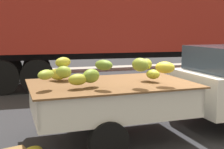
% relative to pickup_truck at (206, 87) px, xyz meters
% --- Properties ---
extents(ground, '(220.00, 220.00, 0.00)m').
position_rel_pickup_truck_xyz_m(ground, '(-0.54, -0.13, -0.89)').
color(ground, '#28282B').
extents(curb_strip, '(80.00, 0.80, 0.16)m').
position_rel_pickup_truck_xyz_m(curb_strip, '(-0.54, 9.21, -0.81)').
color(curb_strip, gray).
rests_on(curb_strip, ground).
extents(pickup_truck, '(5.23, 1.95, 1.70)m').
position_rel_pickup_truck_xyz_m(pickup_truck, '(0.00, 0.00, 0.00)').
color(pickup_truck, silver).
rests_on(pickup_truck, ground).
extents(semi_trailer, '(12.13, 3.27, 3.95)m').
position_rel_pickup_truck_xyz_m(semi_trailer, '(0.53, 5.66, 1.65)').
color(semi_trailer, maroon).
rests_on(semi_trailer, ground).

